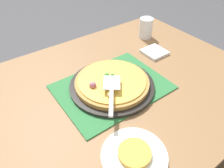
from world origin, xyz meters
name	(u,v)px	position (x,y,z in m)	size (l,w,h in m)	color
dining_table	(112,104)	(0.00, 0.00, 0.64)	(1.40, 1.00, 0.75)	olive
placemat	(112,87)	(0.00, 0.00, 0.75)	(0.48, 0.36, 0.01)	#2D753D
pizza_pan	(112,85)	(0.00, 0.00, 0.76)	(0.38, 0.38, 0.01)	black
pizza	(112,82)	(0.00, 0.00, 0.78)	(0.33, 0.33, 0.05)	#B78442
plate_near_left	(134,155)	(0.14, 0.32, 0.76)	(0.22, 0.22, 0.01)	white
served_slice_left	(134,153)	(0.14, 0.32, 0.77)	(0.11, 0.11, 0.02)	gold
cup_far	(146,28)	(-0.45, -0.27, 0.81)	(0.08, 0.08, 0.12)	white
pizza_server	(112,90)	(0.06, 0.08, 0.82)	(0.17, 0.21, 0.01)	silver
napkin_stack	(154,52)	(-0.36, -0.09, 0.76)	(0.12, 0.12, 0.02)	white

